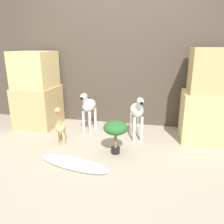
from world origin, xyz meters
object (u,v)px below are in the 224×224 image
(giraffe_figurine, at_px, (60,125))
(surfboard, at_px, (73,163))
(zebra_right, at_px, (137,111))
(zebra_left, at_px, (88,106))
(potted_palm_front, at_px, (116,129))

(giraffe_figurine, height_order, surfboard, giraffe_figurine)
(zebra_right, bearing_deg, giraffe_figurine, -157.53)
(zebra_right, distance_m, zebra_left, 0.80)
(zebra_left, bearing_deg, zebra_right, -7.73)
(giraffe_figurine, xyz_separation_m, potted_palm_front, (0.83, -0.10, 0.05))
(zebra_right, height_order, potted_palm_front, zebra_right)
(zebra_left, height_order, surfboard, zebra_left)
(giraffe_figurine, bearing_deg, zebra_left, 65.09)
(potted_palm_front, bearing_deg, zebra_right, 67.28)
(surfboard, bearing_deg, zebra_left, 97.33)
(zebra_left, relative_size, potted_palm_front, 1.53)
(zebra_left, height_order, potted_palm_front, zebra_left)
(potted_palm_front, xyz_separation_m, surfboard, (-0.44, -0.40, -0.32))
(potted_palm_front, bearing_deg, surfboard, -137.69)
(potted_palm_front, bearing_deg, zebra_left, 132.02)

